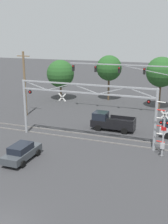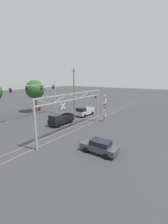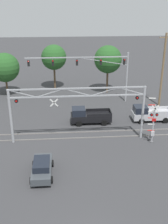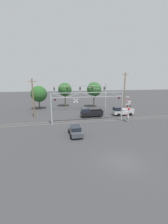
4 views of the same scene
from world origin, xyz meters
name	(u,v)px [view 3 (image 3 of 4)]	position (x,y,z in m)	size (l,w,h in m)	color
rail_track_near	(78,138)	(0.00, 15.10, 0.05)	(80.00, 0.08, 0.10)	gray
rail_track_far	(77,132)	(0.00, 16.53, 0.05)	(80.00, 0.08, 0.10)	gray
crossing_gantry	(78,105)	(-0.01, 14.81, 4.06)	(14.32, 0.30, 5.97)	#9EA0A5
crossing_signal_mast	(153,125)	(7.85, 13.64, 2.09)	(1.20, 0.35, 5.11)	#9EA0A5
traffic_signal_span	(97,67)	(3.49, 26.54, 5.30)	(14.61, 0.39, 7.31)	#9EA0A5
pickup_truck_lead	(89,116)	(1.56, 19.14, 0.94)	(4.97, 2.10, 2.00)	black
pickup_truck_following	(150,114)	(9.28, 19.26, 0.94)	(4.89, 2.10, 2.00)	#B7B7BC
sedan_waiting	(42,167)	(-3.53, 8.50, 0.76)	(1.92, 4.17, 1.49)	#3D4247
utility_pole_right	(163,70)	(12.28, 24.43, 5.25)	(1.80, 0.28, 10.20)	brown
background_tree_beyond_span	(5,68)	(-10.41, 31.09, 4.37)	(4.53, 4.53, 6.65)	brown
background_tree_far_left_verge	(108,59)	(5.69, 30.97, 5.41)	(4.36, 4.36, 7.61)	brown
background_tree_far_right_verge	(54,57)	(-2.85, 33.62, 5.33)	(4.12, 4.12, 7.41)	brown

